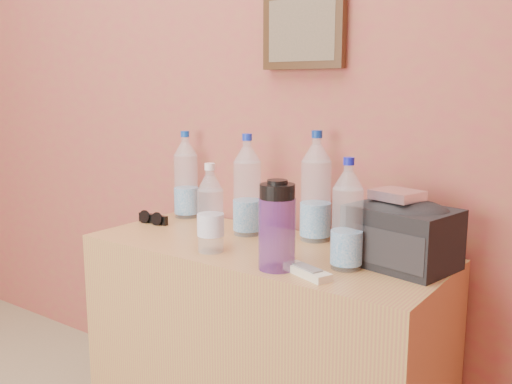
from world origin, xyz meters
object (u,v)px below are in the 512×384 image
(pet_large_a, at_px, (186,179))
(ac_remote, at_px, (307,272))
(dresser, at_px, (261,353))
(toiletry_bag, at_px, (402,233))
(pet_large_b, at_px, (247,190))
(pet_large_c, at_px, (316,192))
(foil_packet, at_px, (397,195))
(sunglasses, at_px, (153,219))
(pet_large_d, at_px, (347,220))
(nalgene_bottle, at_px, (277,226))
(pet_small, at_px, (210,213))

(pet_large_a, relative_size, ac_remote, 2.17)
(dresser, xyz_separation_m, toiletry_bag, (0.43, 0.07, 0.46))
(pet_large_a, relative_size, toiletry_bag, 1.18)
(pet_large_b, bearing_deg, toiletry_bag, -3.12)
(pet_large_c, relative_size, foil_packet, 2.89)
(toiletry_bag, bearing_deg, pet_large_c, 174.66)
(sunglasses, bearing_deg, pet_large_c, 12.36)
(ac_remote, relative_size, foil_packet, 1.23)
(pet_large_d, relative_size, toiletry_bag, 1.11)
(pet_large_d, bearing_deg, toiletry_bag, 43.90)
(nalgene_bottle, distance_m, ac_remote, 0.15)
(pet_large_a, xyz_separation_m, ac_remote, (0.74, -0.33, -0.14))
(nalgene_bottle, distance_m, foil_packet, 0.34)
(dresser, xyz_separation_m, pet_large_c, (0.10, 0.17, 0.52))
(pet_large_c, height_order, sunglasses, pet_large_c)
(pet_large_b, distance_m, pet_large_d, 0.47)
(sunglasses, bearing_deg, foil_packet, 0.74)
(dresser, xyz_separation_m, ac_remote, (0.26, -0.16, 0.37))
(pet_large_a, height_order, nalgene_bottle, pet_large_a)
(pet_large_a, bearing_deg, sunglasses, -99.84)
(pet_large_a, xyz_separation_m, pet_large_b, (0.35, -0.07, 0.01))
(ac_remote, bearing_deg, pet_small, -163.20)
(pet_small, relative_size, nalgene_bottle, 1.09)
(pet_large_c, relative_size, ac_remote, 2.35)
(ac_remote, bearing_deg, pet_large_c, 137.62)
(pet_small, distance_m, ac_remote, 0.37)
(dresser, xyz_separation_m, pet_large_a, (-0.48, 0.17, 0.51))
(sunglasses, bearing_deg, dresser, -3.93)
(pet_large_a, relative_size, pet_large_c, 0.92)
(pet_small, distance_m, toiletry_bag, 0.57)
(pet_large_a, distance_m, pet_large_d, 0.82)
(sunglasses, bearing_deg, pet_small, -22.14)
(pet_small, relative_size, foil_packet, 2.18)
(nalgene_bottle, height_order, toiletry_bag, nalgene_bottle)
(pet_large_b, distance_m, ac_remote, 0.49)
(pet_small, height_order, sunglasses, pet_small)
(pet_large_d, relative_size, ac_remote, 2.03)
(pet_large_b, height_order, sunglasses, pet_large_b)
(pet_large_b, height_order, nalgene_bottle, pet_large_b)
(nalgene_bottle, xyz_separation_m, toiletry_bag, (0.27, 0.23, -0.03))
(toiletry_bag, xyz_separation_m, foil_packet, (-0.01, -0.01, 0.11))
(pet_large_a, distance_m, toiletry_bag, 0.92)
(pet_large_c, bearing_deg, dresser, -119.56)
(pet_large_b, height_order, pet_large_c, pet_large_c)
(pet_large_a, height_order, pet_large_b, pet_large_b)
(pet_large_a, distance_m, nalgene_bottle, 0.72)
(pet_small, distance_m, sunglasses, 0.45)
(pet_small, height_order, foil_packet, pet_small)
(pet_small, xyz_separation_m, foil_packet, (0.51, 0.19, 0.08))
(dresser, bearing_deg, pet_large_b, 142.39)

